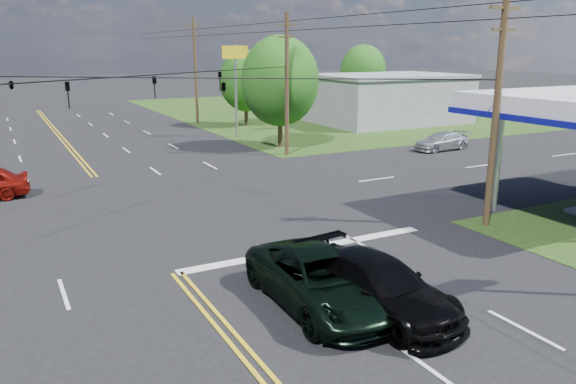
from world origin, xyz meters
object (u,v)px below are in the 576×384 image
tree_right_b (246,81)px  pickup_dkgreen (321,279)px  pole_ne (287,83)px  tree_right_a (280,81)px  suv_black (377,286)px  pole_se (497,108)px  retail_ne (388,100)px  tree_far_r (363,71)px  pole_right_far (195,70)px

tree_right_b → pickup_dkgreen: bearing=-110.4°
pole_ne → tree_right_a: bearing=71.6°
tree_right_b → suv_black: size_ratio=1.30×
tree_right_a → pickup_dkgreen: 26.93m
pole_ne → tree_right_b: (3.50, 15.00, -0.70)m
pole_ne → suv_black: size_ratio=1.74×
pole_se → tree_right_a: bearing=87.3°
pole_ne → tree_right_a: pole_ne is taller
retail_ne → pole_se: (-17.00, -29.00, 2.72)m
pole_se → tree_right_a: (1.00, 21.00, -0.05)m
tree_far_r → retail_ne: bearing=-111.8°
pickup_dkgreen → suv_black: 1.59m
pole_se → pole_ne: 18.00m
pole_right_far → suv_black: bearing=-102.1°
tree_right_b → pickup_dkgreen: size_ratio=1.23×
tree_right_a → tree_far_r: bearing=42.0°
pickup_dkgreen → suv_black: (1.16, -1.08, -0.01)m
tree_far_r → suv_black: tree_far_r is taller
tree_right_a → tree_right_b: tree_right_a is taller
tree_right_b → pole_se: bearing=-96.1°
pole_ne → pole_right_far: size_ratio=0.95×
pole_ne → pickup_dkgreen: 23.84m
pole_ne → retail_ne: bearing=32.9°
retail_ne → suv_black: retail_ne is taller
retail_ne → tree_far_r: bearing=68.2°
pole_se → tree_far_r: 44.30m
pole_ne → tree_right_a: size_ratio=1.16×
suv_black → retail_ne: bearing=44.2°
pole_right_far → tree_right_b: 5.40m
pole_ne → tree_far_r: size_ratio=1.25×
tree_right_b → suv_black: bearing=-108.3°
pole_right_far → suv_black: (-8.84, -41.32, -4.38)m
tree_right_b → tree_far_r: size_ratio=0.93×
pole_right_far → pickup_dkgreen: 41.70m
pole_se → tree_right_a: 21.02m
pole_right_far → tree_right_a: size_ratio=1.22×
retail_ne → pole_right_far: (-17.00, 8.00, 2.97)m
pole_ne → pickup_dkgreen: pole_ne is taller
pole_ne → tree_far_r: pole_ne is taller
suv_black → tree_right_a: bearing=60.8°
pole_se → tree_right_b: 33.19m
pole_se → pickup_dkgreen: bearing=-162.0°
pole_ne → suv_black: (-8.84, -22.32, -4.12)m
suv_black → tree_right_b: bearing=63.7°
pole_right_far → tree_far_r: size_ratio=1.31×
pole_se → pole_right_far: size_ratio=0.95×
pole_ne → pole_right_far: (0.00, 19.00, 0.25)m
pole_right_far → pole_se: bearing=-90.0°
tree_far_r → pickup_dkgreen: 52.53m
suv_black → pole_right_far: bearing=70.0°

